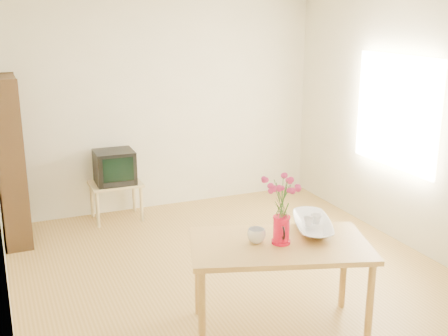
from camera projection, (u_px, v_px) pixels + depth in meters
name	position (u px, v px, depth m)	size (l,w,h in m)	color
room	(240.00, 143.00, 4.98)	(4.50, 4.50, 4.50)	olive
table	(280.00, 253.00, 4.26)	(1.51, 1.14, 0.75)	#B1823C
tv_stand	(116.00, 189.00, 6.70)	(0.60, 0.45, 0.46)	tan
bookshelf	(11.00, 167.00, 5.95)	(0.28, 0.70, 1.80)	black
pitcher	(281.00, 231.00, 4.20)	(0.14, 0.22, 0.22)	red
flowers	(282.00, 195.00, 4.12)	(0.25, 0.25, 0.35)	#CC306F
mug	(256.00, 236.00, 4.23)	(0.14, 0.14, 0.11)	white
bowl	(313.00, 205.00, 4.45)	(0.43, 0.43, 0.41)	white
teacup_a	(309.00, 210.00, 4.45)	(0.07, 0.07, 0.06)	white
teacup_b	(317.00, 208.00, 4.50)	(0.07, 0.07, 0.07)	white
television	(114.00, 166.00, 6.64)	(0.46, 0.43, 0.39)	black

